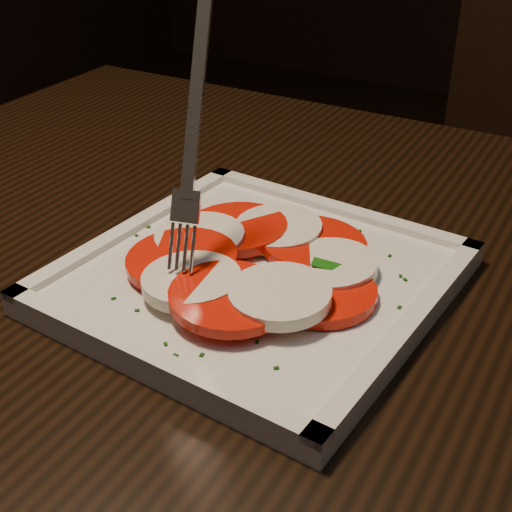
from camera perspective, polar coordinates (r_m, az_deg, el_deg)
name	(u,v)px	position (r m, az deg, el deg)	size (l,w,h in m)	color
table	(362,393)	(0.63, 8.49, -10.76)	(1.20, 0.80, 0.75)	black
plate	(256,280)	(0.57, 0.00, -1.95)	(0.27, 0.27, 0.01)	white
caprese_salad	(256,262)	(0.56, 0.00, -0.46)	(0.24, 0.22, 0.02)	red
fork	(197,132)	(0.53, -4.71, 9.86)	(0.03, 0.08, 0.18)	white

